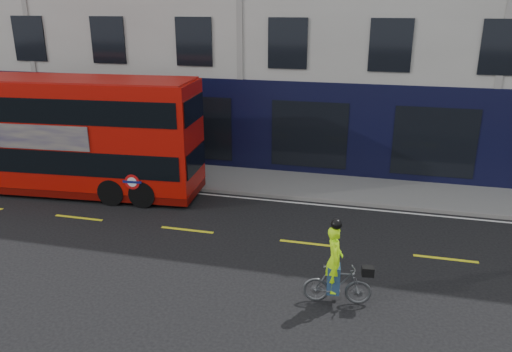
% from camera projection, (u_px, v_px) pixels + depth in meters
% --- Properties ---
extents(ground, '(120.00, 120.00, 0.00)m').
position_uv_depth(ground, '(169.00, 251.00, 14.93)').
color(ground, black).
rests_on(ground, ground).
extents(pavement, '(60.00, 3.00, 0.12)m').
position_uv_depth(pavement, '(231.00, 179.00, 20.87)').
color(pavement, slate).
rests_on(pavement, ground).
extents(kerb, '(60.00, 0.12, 0.13)m').
position_uv_depth(kerb, '(220.00, 191.00, 19.49)').
color(kerb, slate).
rests_on(kerb, ground).
extents(road_edge_line, '(58.00, 0.10, 0.01)m').
position_uv_depth(road_edge_line, '(218.00, 195.00, 19.23)').
color(road_edge_line, silver).
rests_on(road_edge_line, ground).
extents(lane_dashes, '(58.00, 0.12, 0.01)m').
position_uv_depth(lane_dashes, '(187.00, 230.00, 16.30)').
color(lane_dashes, yellow).
rests_on(lane_dashes, ground).
extents(bus, '(11.16, 3.31, 4.44)m').
position_uv_depth(bus, '(58.00, 134.00, 19.08)').
color(bus, '#B60E07').
rests_on(bus, ground).
extents(cyclist, '(1.73, 0.68, 2.25)m').
position_uv_depth(cyclist, '(336.00, 276.00, 12.10)').
color(cyclist, '#4F5254').
rests_on(cyclist, ground).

